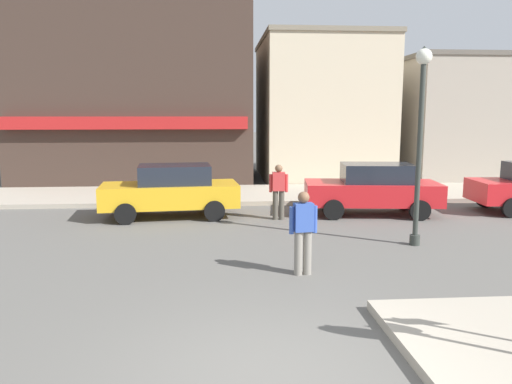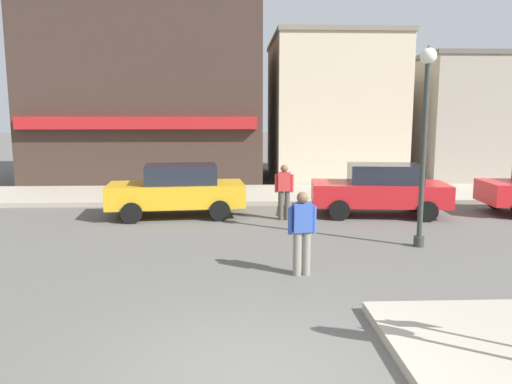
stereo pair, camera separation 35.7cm
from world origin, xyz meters
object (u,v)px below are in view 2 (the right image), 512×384
parked_car_nearest (178,190)px  pedestrian_crossing_near (302,231)px  pedestrian_crossing_far (284,190)px  parked_car_second (380,189)px  lamp_post (425,118)px

parked_car_nearest → pedestrian_crossing_near: 6.42m
parked_car_nearest → pedestrian_crossing_near: bearing=-62.3°
parked_car_nearest → pedestrian_crossing_far: (3.14, -0.62, 0.06)m
parked_car_second → pedestrian_crossing_far: 3.00m
pedestrian_crossing_near → parked_car_second: bearing=60.9°
lamp_post → parked_car_nearest: 7.37m
lamp_post → pedestrian_crossing_near: lamp_post is taller
lamp_post → parked_car_second: lamp_post is taller
parked_car_nearest → parked_car_second: same height
lamp_post → pedestrian_crossing_far: 4.70m
parked_car_nearest → pedestrian_crossing_near: pedestrian_crossing_near is taller
pedestrian_crossing_near → pedestrian_crossing_far: same height
pedestrian_crossing_near → pedestrian_crossing_far: bearing=88.3°
parked_car_nearest → parked_car_second: (6.10, -0.11, 0.00)m
lamp_post → pedestrian_crossing_far: lamp_post is taller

